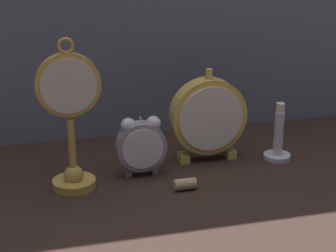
% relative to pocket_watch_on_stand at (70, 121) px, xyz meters
% --- Properties ---
extents(ground_plane, '(4.00, 4.00, 0.00)m').
position_rel_pocket_watch_on_stand_xyz_m(ground_plane, '(0.19, -0.06, -0.13)').
color(ground_plane, black).
extents(pocket_watch_on_stand, '(0.12, 0.08, 0.29)m').
position_rel_pocket_watch_on_stand_xyz_m(pocket_watch_on_stand, '(0.00, 0.00, 0.00)').
color(pocket_watch_on_stand, gold).
rests_on(pocket_watch_on_stand, ground_plane).
extents(alarm_clock_twin_bell, '(0.10, 0.03, 0.12)m').
position_rel_pocket_watch_on_stand_xyz_m(alarm_clock_twin_bell, '(0.14, 0.02, -0.07)').
color(alarm_clock_twin_bell, gray).
rests_on(alarm_clock_twin_bell, ground_plane).
extents(mantel_clock_silver, '(0.16, 0.04, 0.20)m').
position_rel_pocket_watch_on_stand_xyz_m(mantel_clock_silver, '(0.29, 0.06, -0.04)').
color(mantel_clock_silver, gold).
rests_on(mantel_clock_silver, ground_plane).
extents(brass_candlestick, '(0.06, 0.06, 0.12)m').
position_rel_pocket_watch_on_stand_xyz_m(brass_candlestick, '(0.43, 0.03, -0.09)').
color(brass_candlestick, silver).
rests_on(brass_candlestick, ground_plane).
extents(wine_cork, '(0.04, 0.02, 0.02)m').
position_rel_pocket_watch_on_stand_xyz_m(wine_cork, '(0.20, -0.06, -0.12)').
color(wine_cork, tan).
rests_on(wine_cork, ground_plane).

